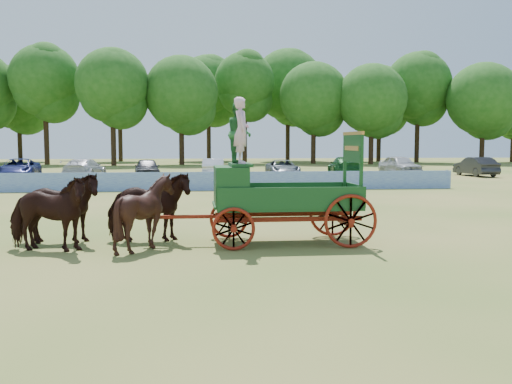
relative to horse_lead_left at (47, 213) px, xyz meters
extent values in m
plane|color=#9D8347|center=(6.63, -0.57, -0.95)|extent=(160.00, 160.00, 0.00)
imported|color=black|center=(0.00, 0.00, 0.00)|extent=(2.45, 1.57, 1.91)
imported|color=black|center=(0.00, 1.10, 0.00)|extent=(2.27, 1.04, 1.91)
imported|color=black|center=(2.40, 0.00, 0.00)|extent=(2.02, 1.87, 1.91)
imported|color=black|center=(2.40, 1.10, 0.00)|extent=(2.27, 1.06, 1.91)
cube|color=maroon|center=(4.60, 0.55, -0.35)|extent=(0.12, 2.00, 0.12)
cube|color=maroon|center=(7.60, 0.55, -0.35)|extent=(0.12, 2.00, 0.12)
cube|color=maroon|center=(6.10, 0.00, -0.23)|extent=(3.80, 0.10, 0.12)
cube|color=maroon|center=(6.10, 1.10, -0.23)|extent=(3.80, 0.10, 0.12)
cube|color=maroon|center=(3.70, 0.55, -0.20)|extent=(2.80, 0.09, 0.09)
cube|color=#1A5024|center=(6.10, 0.55, 0.05)|extent=(3.80, 1.80, 0.10)
cube|color=#1A5024|center=(6.10, -0.33, 0.35)|extent=(3.80, 0.06, 0.55)
cube|color=#1A5024|center=(6.10, 1.43, 0.35)|extent=(3.80, 0.06, 0.55)
cube|color=#1A5024|center=(7.98, 0.55, 0.35)|extent=(0.06, 1.80, 0.55)
cube|color=#1A5024|center=(4.60, 0.55, 0.60)|extent=(0.85, 1.70, 1.05)
cube|color=#1A5024|center=(4.85, 0.55, 1.17)|extent=(0.55, 1.50, 0.08)
cube|color=#1A5024|center=(4.22, 0.55, 0.40)|extent=(0.10, 1.60, 0.65)
cube|color=#1A5024|center=(4.40, 0.55, 0.10)|extent=(0.55, 1.60, 0.06)
cube|color=#1A5024|center=(7.90, -0.25, 1.00)|extent=(0.08, 0.08, 1.80)
cube|color=#1A5024|center=(7.90, 1.35, 1.00)|extent=(0.08, 0.08, 1.80)
cube|color=#1A5024|center=(7.90, 0.55, 1.60)|extent=(0.07, 1.75, 0.75)
cube|color=orange|center=(7.90, 0.55, 2.00)|extent=(0.08, 1.80, 0.09)
cube|color=orange|center=(7.86, 0.55, 1.60)|extent=(0.02, 1.30, 0.12)
torus|color=maroon|center=(4.60, -0.40, -0.40)|extent=(1.09, 0.09, 1.09)
torus|color=maroon|center=(4.60, 1.50, -0.40)|extent=(1.09, 0.09, 1.09)
torus|color=maroon|center=(7.60, -0.40, -0.25)|extent=(1.39, 0.09, 1.39)
torus|color=maroon|center=(7.60, 1.50, -0.25)|extent=(1.39, 0.09, 1.39)
imported|color=#EDB5CF|center=(4.85, 0.20, 2.06)|extent=(0.41, 0.62, 1.70)
imported|color=#26672D|center=(4.85, 0.90, 2.02)|extent=(0.61, 0.79, 1.62)
cube|color=#1F3CA8|center=(5.63, 17.43, -0.43)|extent=(26.00, 0.08, 1.05)
imported|color=navy|center=(-9.07, 28.78, -0.20)|extent=(3.03, 5.64, 1.51)
imported|color=silver|center=(-4.31, 28.35, -0.21)|extent=(2.72, 5.38, 1.50)
imported|color=#333338|center=(0.20, 28.40, -0.20)|extent=(2.27, 4.60, 1.51)
imported|color=silver|center=(5.13, 28.73, -0.22)|extent=(1.80, 4.54, 1.47)
imported|color=slate|center=(10.47, 28.99, -0.28)|extent=(2.29, 4.88, 1.35)
imported|color=#144C1E|center=(15.76, 30.51, -0.19)|extent=(2.62, 5.44, 1.53)
imported|color=#B2B2B7|center=(20.43, 30.53, -0.14)|extent=(2.50, 5.01, 1.64)
imported|color=#262628|center=(26.02, 28.75, -0.20)|extent=(1.76, 4.65, 1.52)
cylinder|color=#382314|center=(-13.89, 56.55, 1.82)|extent=(0.60, 0.60, 5.54)
sphere|color=#1B4F15|center=(-13.89, 56.55, 9.25)|extent=(8.25, 8.25, 8.25)
cylinder|color=#382314|center=(-5.50, 52.72, 1.56)|extent=(0.60, 0.60, 5.02)
sphere|color=#1B4F15|center=(-5.50, 52.72, 8.30)|extent=(8.38, 8.38, 8.38)
cylinder|color=#382314|center=(2.26, 53.96, 1.36)|extent=(0.60, 0.60, 4.64)
sphere|color=#1B4F15|center=(2.26, 53.96, 7.59)|extent=(8.69, 8.69, 8.69)
cylinder|color=#382314|center=(10.18, 58.23, 1.84)|extent=(0.60, 0.60, 5.58)
sphere|color=#1B4F15|center=(10.18, 58.23, 9.32)|extent=(7.61, 7.61, 7.61)
cylinder|color=#382314|center=(18.66, 56.13, 1.32)|extent=(0.60, 0.60, 4.54)
sphere|color=#1B4F15|center=(18.66, 56.13, 7.42)|extent=(8.65, 8.65, 8.65)
cylinder|color=#382314|center=(25.34, 53.70, 1.21)|extent=(0.60, 0.60, 4.33)
sphere|color=#1B4F15|center=(25.34, 53.70, 7.03)|extent=(8.53, 8.53, 8.53)
cylinder|color=#382314|center=(33.04, 58.27, 1.80)|extent=(0.60, 0.60, 5.51)
sphere|color=#1B4F15|center=(33.04, 58.27, 9.20)|extent=(8.67, 8.67, 8.67)
cylinder|color=#382314|center=(39.67, 53.67, 1.23)|extent=(0.60, 0.60, 4.38)
sphere|color=#1B4F15|center=(39.67, 53.67, 7.10)|extent=(9.09, 9.09, 9.09)
cylinder|color=#382314|center=(-19.95, 66.78, 1.44)|extent=(0.60, 0.60, 4.79)
sphere|color=#1B4F15|center=(-19.95, 66.78, 7.87)|extent=(8.75, 8.75, 8.75)
cylinder|color=#382314|center=(-6.53, 67.32, 1.90)|extent=(0.60, 0.60, 5.72)
sphere|color=#1B4F15|center=(-6.53, 67.32, 9.57)|extent=(7.83, 7.83, 7.83)
cylinder|color=#382314|center=(5.88, 68.17, 1.90)|extent=(0.60, 0.60, 5.70)
sphere|color=#1B4F15|center=(5.88, 68.17, 9.55)|extent=(9.24, 9.24, 9.24)
cylinder|color=#382314|center=(17.11, 66.48, 2.01)|extent=(0.60, 0.60, 5.94)
sphere|color=#1B4F15|center=(17.11, 66.48, 9.98)|extent=(9.97, 9.97, 9.97)
cylinder|color=#382314|center=(29.32, 62.74, 1.43)|extent=(0.60, 0.60, 4.77)
sphere|color=#1B4F15|center=(29.32, 62.74, 7.82)|extent=(8.98, 8.98, 8.98)
camera|label=1|loc=(3.61, -14.47, 1.76)|focal=40.00mm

